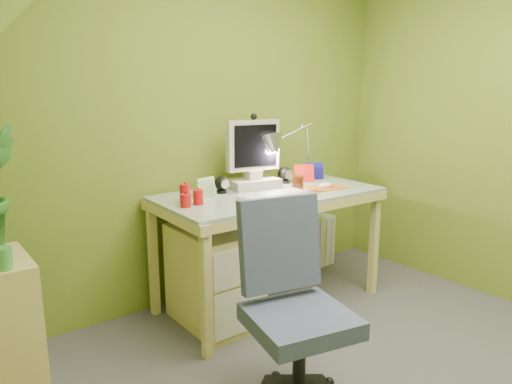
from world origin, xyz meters
TOP-DOWN VIEW (x-y plane):
  - wall_back at (0.00, 1.60)m, footprint 3.20×0.01m
  - desk at (0.25, 1.18)m, footprint 1.49×0.77m
  - monitor at (0.25, 1.36)m, footprint 0.38×0.26m
  - speaker_left at (-0.02, 1.34)m, footprint 0.09×0.09m
  - speaker_right at (0.52, 1.34)m, footprint 0.10×0.10m
  - keyboard at (0.17, 1.04)m, footprint 0.46×0.16m
  - mousepad at (0.63, 1.04)m, footprint 0.27×0.21m
  - mouse at (0.63, 1.04)m, footprint 0.12×0.09m
  - amber_tumbler at (0.43, 1.10)m, footprint 0.09×0.09m
  - candle_cluster at (-0.35, 1.19)m, footprint 0.16×0.14m
  - photo_frame_red at (0.67, 1.30)m, footprint 0.14×0.08m
  - photo_frame_blue at (0.81, 1.34)m, footprint 0.13×0.08m
  - photo_frame_green at (-0.15, 1.32)m, footprint 0.14×0.05m
  - desk_lamp at (0.70, 1.36)m, footprint 0.60×0.33m
  - side_ledge at (-1.40, 1.02)m, footprint 0.27×0.42m
  - green_cup at (-1.38, 0.87)m, footprint 0.07×0.07m
  - task_chair at (-0.34, 0.24)m, footprint 0.59×0.59m
  - radiator at (0.94, 1.50)m, footprint 0.43×0.19m

SIDE VIEW (x-z plane):
  - radiator at x=0.94m, z-range 0.00..0.42m
  - side_ledge at x=-1.40m, z-range 0.00..0.74m
  - desk at x=0.25m, z-range 0.00..0.79m
  - task_chair at x=-0.34m, z-range 0.00..0.90m
  - green_cup at x=-1.38m, z-range 0.74..0.83m
  - mousepad at x=0.63m, z-range 0.79..0.79m
  - keyboard at x=0.17m, z-range 0.79..0.81m
  - mouse at x=0.63m, z-range 0.79..0.82m
  - amber_tumbler at x=0.43m, z-range 0.79..0.88m
  - speaker_left at x=-0.02m, z-range 0.79..0.90m
  - candle_cluster at x=-0.35m, z-range 0.79..0.90m
  - photo_frame_green at x=-0.15m, z-range 0.79..0.91m
  - speaker_right at x=0.52m, z-range 0.79..0.91m
  - photo_frame_blue at x=0.81m, z-range 0.79..0.91m
  - photo_frame_red at x=0.67m, z-range 0.79..0.91m
  - monitor at x=0.25m, z-range 0.79..1.28m
  - desk_lamp at x=0.70m, z-range 0.79..1.39m
  - wall_back at x=0.00m, z-range 0.00..2.40m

